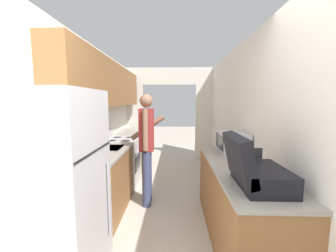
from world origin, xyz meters
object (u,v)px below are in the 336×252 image
object	(u,v)px
person	(147,146)
refrigerator	(54,196)
suitcase	(254,170)
book_stack	(243,163)
range_oven	(122,162)
microwave	(233,142)

from	to	relation	value
person	refrigerator	bearing A→B (deg)	159.96
suitcase	book_stack	size ratio (longest dim) A/B	1.87
refrigerator	book_stack	world-z (taller)	refrigerator
range_oven	book_stack	size ratio (longest dim) A/B	3.54
refrigerator	suitcase	xyz separation A→B (m)	(1.62, 0.12, 0.19)
refrigerator	microwave	distance (m)	2.24
suitcase	book_stack	distance (m)	0.62
suitcase	microwave	distance (m)	1.23
refrigerator	book_stack	size ratio (longest dim) A/B	5.79
suitcase	refrigerator	bearing A→B (deg)	-175.66
person	book_stack	distance (m)	1.44
microwave	book_stack	distance (m)	0.63
refrigerator	microwave	bearing A→B (deg)	36.80
suitcase	range_oven	bearing A→B (deg)	127.94
person	book_stack	world-z (taller)	person
person	suitcase	distance (m)	1.77
person	suitcase	world-z (taller)	person
range_oven	person	bearing A→B (deg)	-51.30
refrigerator	range_oven	world-z (taller)	refrigerator
book_stack	microwave	bearing A→B (deg)	85.71
refrigerator	microwave	xyz separation A→B (m)	(1.79, 1.34, 0.19)
book_stack	person	bearing A→B (deg)	146.15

